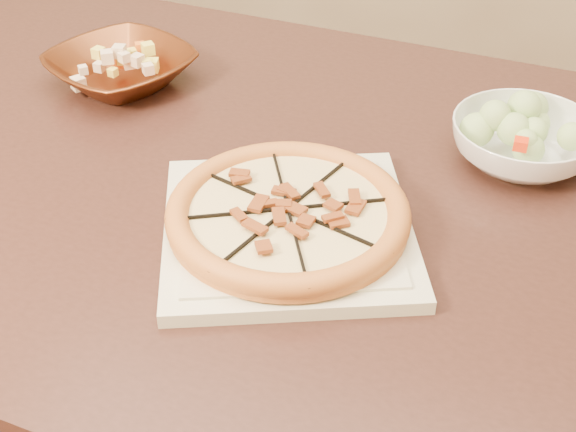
{
  "coord_description": "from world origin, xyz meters",
  "views": [
    {
      "loc": [
        0.38,
        -0.82,
        1.36
      ],
      "look_at": [
        0.14,
        -0.1,
        0.78
      ],
      "focal_mm": 50.0,
      "sensor_mm": 36.0,
      "label": 1
    }
  ],
  "objects_px": {
    "dining_table": "(230,220)",
    "salad_bowl": "(523,143)",
    "plate": "(288,229)",
    "pizza": "(288,213)",
    "bronze_bowl": "(121,69)"
  },
  "relations": [
    {
      "from": "dining_table",
      "to": "salad_bowl",
      "type": "bearing_deg",
      "value": 19.36
    },
    {
      "from": "dining_table",
      "to": "salad_bowl",
      "type": "height_order",
      "value": "salad_bowl"
    },
    {
      "from": "dining_table",
      "to": "salad_bowl",
      "type": "xyz_separation_m",
      "value": [
        0.38,
        0.13,
        0.13
      ]
    },
    {
      "from": "salad_bowl",
      "to": "bronze_bowl",
      "type": "bearing_deg",
      "value": 177.1
    },
    {
      "from": "plate",
      "to": "salad_bowl",
      "type": "distance_m",
      "value": 0.36
    },
    {
      "from": "bronze_bowl",
      "to": "salad_bowl",
      "type": "bearing_deg",
      "value": -2.9
    },
    {
      "from": "plate",
      "to": "salad_bowl",
      "type": "xyz_separation_m",
      "value": [
        0.25,
        0.26,
        0.02
      ]
    },
    {
      "from": "plate",
      "to": "bronze_bowl",
      "type": "height_order",
      "value": "bronze_bowl"
    },
    {
      "from": "dining_table",
      "to": "bronze_bowl",
      "type": "relative_size",
      "value": 7.15
    },
    {
      "from": "dining_table",
      "to": "plate",
      "type": "distance_m",
      "value": 0.21
    },
    {
      "from": "plate",
      "to": "pizza",
      "type": "relative_size",
      "value": 1.33
    },
    {
      "from": "plate",
      "to": "bronze_bowl",
      "type": "xyz_separation_m",
      "value": [
        -0.37,
        0.29,
        0.02
      ]
    },
    {
      "from": "pizza",
      "to": "bronze_bowl",
      "type": "xyz_separation_m",
      "value": [
        -0.37,
        0.29,
        -0.01
      ]
    },
    {
      "from": "pizza",
      "to": "salad_bowl",
      "type": "bearing_deg",
      "value": 45.51
    },
    {
      "from": "pizza",
      "to": "bronze_bowl",
      "type": "relative_size",
      "value": 1.36
    }
  ]
}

